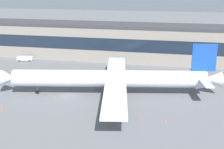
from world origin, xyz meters
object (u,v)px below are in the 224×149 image
Objects in this scene: traffic_cone_0 at (2,108)px; traffic_cone_1 at (141,117)px; belt_loader at (25,58)px; traffic_cone_2 at (165,120)px; airliner at (112,79)px.

traffic_cone_1 is (36.31, 2.90, -0.03)m from traffic_cone_0.
belt_loader is 11.17× the size of traffic_cone_2.
traffic_cone_1 is at bearing -54.61° from airliner.
airliner is 9.67× the size of belt_loader.
traffic_cone_2 is (42.30, 2.10, -0.02)m from traffic_cone_0.
traffic_cone_2 is (5.99, -0.80, 0.01)m from traffic_cone_1.
traffic_cone_2 is at bearing -43.46° from airliner.
traffic_cone_2 is (62.16, -48.00, -0.85)m from belt_loader.
airliner is at bearing -35.31° from belt_loader.
belt_loader is 53.90m from traffic_cone_0.
traffic_cone_1 is 0.95× the size of traffic_cone_2.
airliner is at bearing 34.76° from traffic_cone_0.
belt_loader is (-45.56, 32.26, -3.73)m from airliner.
belt_loader reaches higher than traffic_cone_0.
belt_loader is 73.37m from traffic_cone_1.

